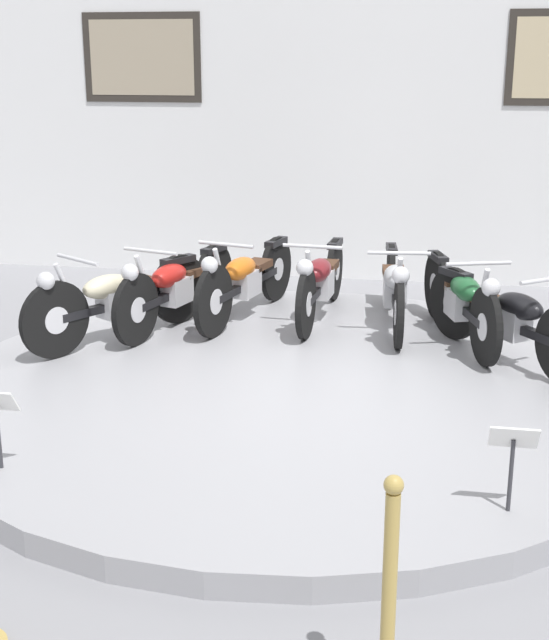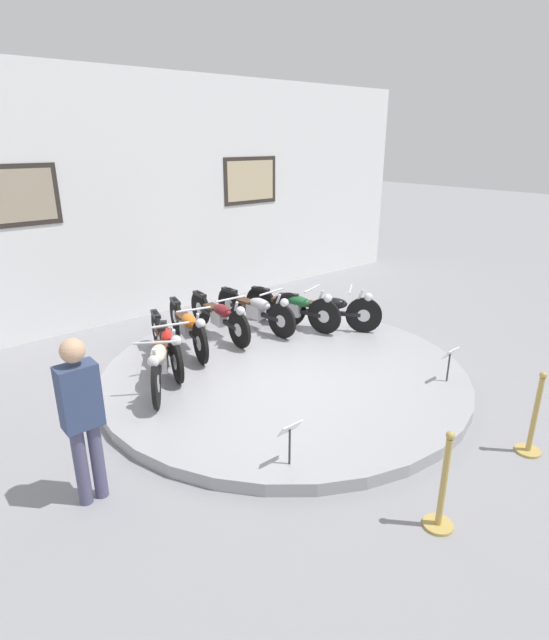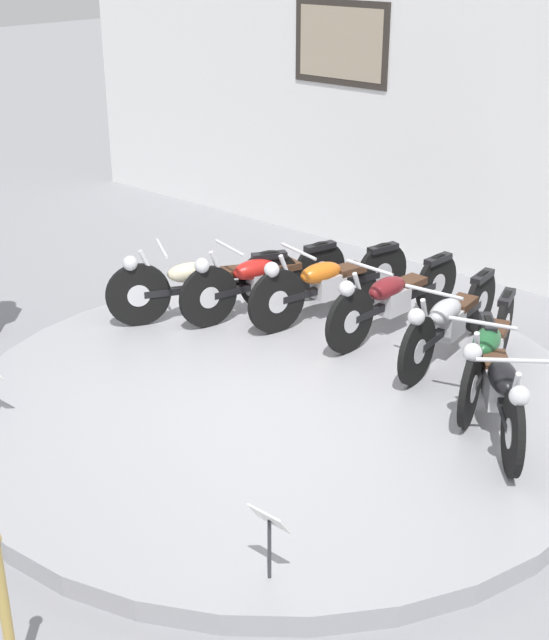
{
  "view_description": "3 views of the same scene",
  "coord_description": "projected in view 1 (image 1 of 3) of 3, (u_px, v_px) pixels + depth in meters",
  "views": [
    {
      "loc": [
        1.01,
        -6.35,
        2.56
      ],
      "look_at": [
        -0.15,
        0.06,
        0.61
      ],
      "focal_mm": 50.0,
      "sensor_mm": 36.0,
      "label": 1
    },
    {
      "loc": [
        -4.46,
        -5.11,
        3.41
      ],
      "look_at": [
        0.07,
        0.31,
        0.82
      ],
      "focal_mm": 28.0,
      "sensor_mm": 36.0,
      "label": 2
    },
    {
      "loc": [
        4.38,
        -5.07,
        3.8
      ],
      "look_at": [
        -0.2,
        0.18,
        0.73
      ],
      "focal_mm": 50.0,
      "sensor_mm": 36.0,
      "label": 3
    }
  ],
  "objects": [
    {
      "name": "ground_plane",
      "position": [
        292.0,
        399.0,
        6.89
      ],
      "size": [
        60.0,
        60.0,
        0.0
      ],
      "primitive_type": "plane",
      "color": "gray"
    },
    {
      "name": "display_platform",
      "position": [
        292.0,
        390.0,
        6.87
      ],
      "size": [
        5.39,
        5.39,
        0.16
      ],
      "primitive_type": "cylinder",
      "color": "#99999E",
      "rests_on": "ground_plane"
    },
    {
      "name": "back_wall",
      "position": [
        350.0,
        79.0,
        10.03
      ],
      "size": [
        14.0,
        0.22,
        4.59
      ],
      "color": "white",
      "rests_on": "ground_plane"
    },
    {
      "name": "motorcycle_cream",
      "position": [
        117.0,
        297.0,
        7.7
      ],
      "size": [
        1.11,
        1.72,
        0.8
      ],
      "color": "black",
      "rests_on": "display_platform"
    },
    {
      "name": "motorcycle_red",
      "position": [
        175.0,
        286.0,
        8.11
      ],
      "size": [
        0.67,
        1.92,
        0.79
      ],
      "color": "black",
      "rests_on": "display_platform"
    },
    {
      "name": "motorcycle_orange",
      "position": [
        245.0,
        278.0,
        8.34
      ],
      "size": [
        0.63,
        1.95,
        0.8
      ],
      "color": "black",
      "rests_on": "display_platform"
    },
    {
      "name": "motorcycle_maroon",
      "position": [
        321.0,
        280.0,
        8.34
      ],
      "size": [
        0.54,
        1.97,
        0.79
      ],
      "color": "black",
      "rests_on": "display_platform"
    },
    {
      "name": "motorcycle_silver",
      "position": [
        395.0,
        286.0,
        8.1
      ],
      "size": [
        0.54,
        1.96,
        0.78
      ],
      "color": "black",
      "rests_on": "display_platform"
    },
    {
      "name": "motorcycle_green",
      "position": [
        461.0,
        298.0,
        7.68
      ],
      "size": [
        0.7,
        1.92,
        0.79
      ],
      "color": "black",
      "rests_on": "display_platform"
    },
    {
      "name": "motorcycle_black",
      "position": [
        510.0,
        317.0,
        7.14
      ],
      "size": [
        1.24,
        1.62,
        0.79
      ],
      "color": "black",
      "rests_on": "display_platform"
    },
    {
      "name": "info_placard_front_centre",
      "position": [
        513.0,
        449.0,
        4.78
      ],
      "size": [
        0.26,
        0.11,
        0.51
      ],
      "color": "#333338",
      "rests_on": "display_platform"
    },
    {
      "name": "stanchion_post_right_of_entry",
      "position": [
        388.0,
        629.0,
        3.58
      ],
      "size": [
        0.28,
        0.28,
        1.02
      ],
      "color": "tan",
      "rests_on": "ground_plane"
    }
  ]
}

